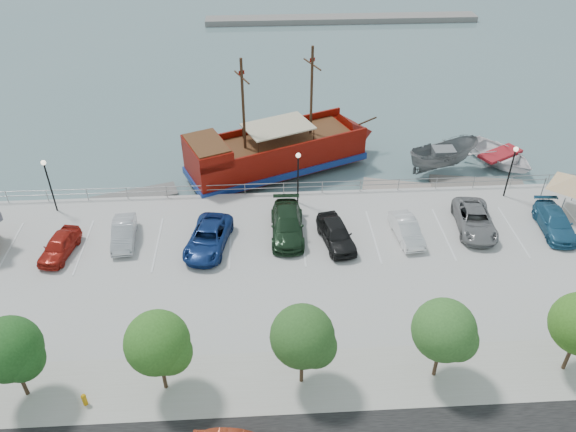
{
  "coord_description": "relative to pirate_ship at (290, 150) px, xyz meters",
  "views": [
    {
      "loc": [
        -2.77,
        -28.66,
        24.07
      ],
      "look_at": [
        -1.0,
        2.0,
        2.0
      ],
      "focal_mm": 35.0,
      "sensor_mm": 36.0,
      "label": 1
    }
  ],
  "objects": [
    {
      "name": "ground",
      "position": [
        0.21,
        -13.14,
        -1.84
      ],
      "size": [
        160.0,
        160.0,
        0.0
      ],
      "primitive_type": "plane",
      "color": "slate"
    },
    {
      "name": "sidewalk",
      "position": [
        0.21,
        -23.14,
        -0.82
      ],
      "size": [
        100.0,
        4.0,
        0.05
      ],
      "primitive_type": "cube",
      "color": "#A9A598",
      "rests_on": "land_slab"
    },
    {
      "name": "seawall_railing",
      "position": [
        0.21,
        -5.34,
        -0.31
      ],
      "size": [
        50.0,
        0.06,
        1.0
      ],
      "color": "gray",
      "rests_on": "land_slab"
    },
    {
      "name": "far_shore",
      "position": [
        10.21,
        41.86,
        -1.44
      ],
      "size": [
        40.0,
        3.0,
        0.8
      ],
      "primitive_type": "cube",
      "color": "gray",
      "rests_on": "ground"
    },
    {
      "name": "pirate_ship",
      "position": [
        0.0,
        0.0,
        0.0
      ],
      "size": [
        17.57,
        11.0,
        10.98
      ],
      "rotation": [
        0.0,
        0.0,
        0.4
      ],
      "color": "#730C04",
      "rests_on": "ground"
    },
    {
      "name": "patrol_boat",
      "position": [
        12.9,
        -1.19,
        -0.58
      ],
      "size": [
        6.94,
        4.36,
        2.52
      ],
      "primitive_type": "imported",
      "rotation": [
        0.0,
        0.0,
        1.89
      ],
      "color": "slate",
      "rests_on": "ground"
    },
    {
      "name": "speedboat",
      "position": [
        18.3,
        -0.31,
        -1.16
      ],
      "size": [
        7.27,
        7.99,
        1.36
      ],
      "primitive_type": "imported",
      "rotation": [
        0.0,
        0.0,
        0.51
      ],
      "color": "white",
      "rests_on": "ground"
    },
    {
      "name": "dock_west",
      "position": [
        -12.66,
        -3.94,
        -1.65
      ],
      "size": [
        6.96,
        3.8,
        0.38
      ],
      "primitive_type": "cube",
      "rotation": [
        0.0,
        0.0,
        0.3
      ],
      "color": "slate",
      "rests_on": "ground"
    },
    {
      "name": "dock_mid",
      "position": [
        8.98,
        -3.94,
        -1.65
      ],
      "size": [
        6.67,
        3.3,
        0.37
      ],
      "primitive_type": "cube",
      "rotation": [
        0.0,
        0.0,
        -0.24
      ],
      "color": "gray",
      "rests_on": "ground"
    },
    {
      "name": "dock_east",
      "position": [
        15.2,
        -3.94,
        -1.62
      ],
      "size": [
        7.8,
        3.38,
        0.43
      ],
      "primitive_type": "cube",
      "rotation": [
        0.0,
        0.0,
        -0.17
      ],
      "color": "slate",
      "rests_on": "ground"
    },
    {
      "name": "fire_hydrant",
      "position": [
        -11.68,
        -23.94,
        -0.42
      ],
      "size": [
        0.26,
        0.26,
        0.76
      ],
      "rotation": [
        0.0,
        0.0,
        0.03
      ],
      "color": "#D0900A",
      "rests_on": "sidewalk"
    },
    {
      "name": "lamp_post_left",
      "position": [
        -17.79,
        -6.64,
        2.1
      ],
      "size": [
        0.36,
        0.36,
        4.28
      ],
      "color": "black",
      "rests_on": "land_slab"
    },
    {
      "name": "lamp_post_mid",
      "position": [
        0.21,
        -6.64,
        2.1
      ],
      "size": [
        0.36,
        0.36,
        4.28
      ],
      "color": "black",
      "rests_on": "land_slab"
    },
    {
      "name": "lamp_post_right",
      "position": [
        16.21,
        -6.64,
        2.1
      ],
      "size": [
        0.36,
        0.36,
        4.28
      ],
      "color": "black",
      "rests_on": "land_slab"
    },
    {
      "name": "tree_b",
      "position": [
        -14.64,
        -23.22,
        2.46
      ],
      "size": [
        3.3,
        3.2,
        5.0
      ],
      "color": "#473321",
      "rests_on": "sidewalk"
    },
    {
      "name": "tree_c",
      "position": [
        -7.64,
        -23.22,
        2.46
      ],
      "size": [
        3.3,
        3.2,
        5.0
      ],
      "color": "#473321",
      "rests_on": "sidewalk"
    },
    {
      "name": "tree_d",
      "position": [
        -0.64,
        -23.22,
        2.46
      ],
      "size": [
        3.3,
        3.2,
        5.0
      ],
      "color": "#473321",
      "rests_on": "sidewalk"
    },
    {
      "name": "tree_e",
      "position": [
        6.36,
        -23.22,
        2.46
      ],
      "size": [
        3.3,
        3.2,
        5.0
      ],
      "color": "#473321",
      "rests_on": "sidewalk"
    },
    {
      "name": "parked_car_a",
      "position": [
        -16.09,
        -11.83,
        -0.15
      ],
      "size": [
        2.37,
        4.27,
        1.37
      ],
      "primitive_type": "imported",
      "rotation": [
        0.0,
        0.0,
        -0.19
      ],
      "color": "#A51E14",
      "rests_on": "land_slab"
    },
    {
      "name": "parked_car_b",
      "position": [
        -12.06,
        -10.67,
        -0.16
      ],
      "size": [
        1.82,
        4.24,
        1.36
      ],
      "primitive_type": "imported",
      "rotation": [
        0.0,
        0.0,
        0.09
      ],
      "color": "#B8BBBF",
      "rests_on": "land_slab"
    },
    {
      "name": "parked_car_c",
      "position": [
        -6.22,
        -11.64,
        -0.09
      ],
      "size": [
        3.5,
        5.76,
        1.49
      ],
      "primitive_type": "imported",
      "rotation": [
        0.0,
        0.0,
        -0.2
      ],
      "color": "navy",
      "rests_on": "land_slab"
    },
    {
      "name": "parked_car_d",
      "position": [
        -0.8,
        -10.49,
        -0.03
      ],
      "size": [
        2.39,
        5.59,
        1.61
      ],
      "primitive_type": "imported",
      "rotation": [
        0.0,
        0.0,
        -0.03
      ],
      "color": "#18311C",
      "rests_on": "land_slab"
    },
    {
      "name": "parked_car_e",
      "position": [
        2.48,
        -11.69,
        -0.06
      ],
      "size": [
        2.69,
        4.85,
        1.56
      ],
      "primitive_type": "imported",
      "rotation": [
        0.0,
        0.0,
        0.19
      ],
      "color": "black",
      "rests_on": "land_slab"
    },
    {
      "name": "parked_car_f",
      "position": [
        7.43,
        -11.4,
        -0.17
      ],
      "size": [
        1.87,
        4.2,
        1.34
      ],
      "primitive_type": "imported",
      "rotation": [
        0.0,
        0.0,
        0.11
      ],
      "color": "white",
      "rests_on": "land_slab"
    },
    {
      "name": "parked_car_g",
      "position": [
        12.46,
        -10.66,
        -0.1
      ],
      "size": [
        3.01,
        5.53,
        1.47
      ],
      "primitive_type": "imported",
      "rotation": [
        0.0,
        0.0,
        -0.11
      ],
      "color": "gray",
      "rests_on": "land_slab"
    },
    {
      "name": "parked_car_h",
      "position": [
        18.05,
        -11.18,
        -0.13
      ],
      "size": [
        2.36,
        5.0,
        1.41
      ],
      "primitive_type": "imported",
      "rotation": [
        0.0,
        0.0,
        -0.08
      ],
      "color": "#255D82",
      "rests_on": "land_slab"
    }
  ]
}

